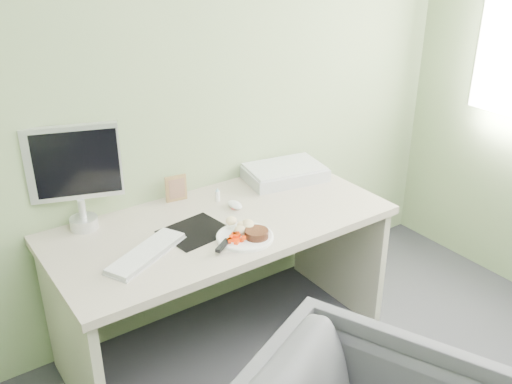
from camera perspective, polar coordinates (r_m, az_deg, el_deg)
wall_back at (r=2.77m, az=-8.02°, el=11.63°), size 3.50×0.00×3.50m
desk at (r=2.77m, az=-3.42°, el=-6.21°), size 1.60×0.75×0.73m
plate at (r=2.53m, az=-1.12°, el=-4.53°), size 0.25×0.25×0.01m
steak at (r=2.51m, az=0.06°, el=-4.18°), size 0.14×0.14×0.03m
potato_pile at (r=2.56m, az=-1.39°, el=-3.13°), size 0.12×0.10×0.06m
carrot_heap at (r=2.47m, az=-2.13°, el=-4.56°), size 0.07×0.06×0.04m
steak_knife at (r=2.46m, az=-2.96°, el=-4.94°), size 0.23×0.16×0.02m
mousepad at (r=2.60m, az=-6.09°, el=-3.93°), size 0.31×0.28×0.00m
keyboard at (r=2.44m, az=-10.91°, el=-5.96°), size 0.41×0.28×0.02m
computer_mouse at (r=2.79m, az=-2.12°, el=-1.29°), size 0.06×0.10×0.03m
photo_frame at (r=2.86m, az=-8.00°, el=0.37°), size 0.11×0.03×0.14m
eyedrop_bottle at (r=2.86m, az=-3.87°, el=-0.29°), size 0.02×0.02×0.07m
scanner at (r=3.10m, az=2.85°, el=1.89°), size 0.46×0.35×0.07m
monitor at (r=2.63m, az=-17.61°, el=1.93°), size 0.40×0.17×0.49m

